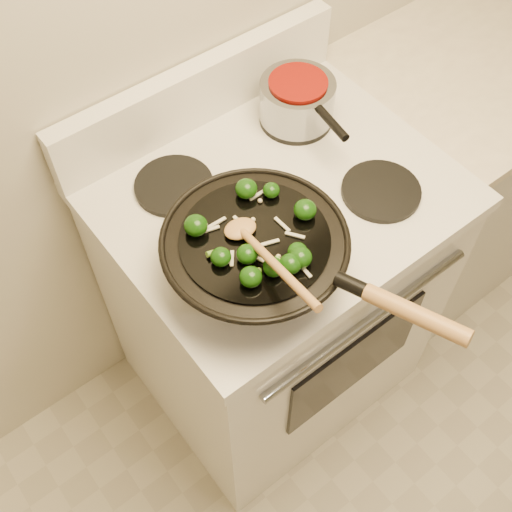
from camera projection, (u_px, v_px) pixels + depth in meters
stove at (272, 293)px, 1.82m from camera, size 0.78×0.67×1.08m
counter_unit at (451, 167)px, 2.12m from camera, size 0.85×0.62×0.91m
wok at (257, 255)px, 1.26m from camera, size 0.37×0.60×0.18m
stirfry at (262, 240)px, 1.20m from camera, size 0.24×0.25×0.04m
wooden_spoon at (260, 250)px, 1.16m from camera, size 0.08×0.29×0.11m
saucepan at (297, 100)px, 1.53m from camera, size 0.18×0.29×0.11m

